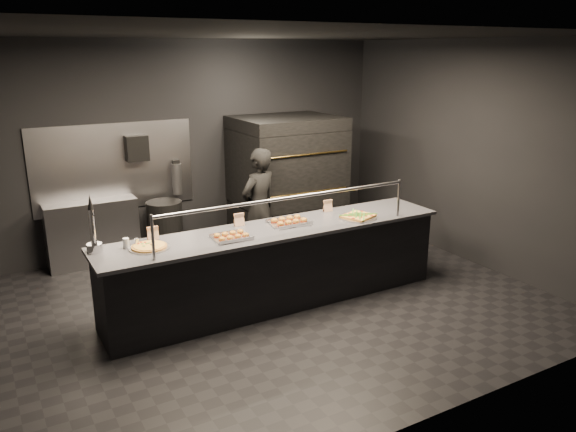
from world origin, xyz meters
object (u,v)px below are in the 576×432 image
object	(u,v)px
service_counter	(277,265)
slider_tray_b	(289,221)
fire_extinguisher	(177,178)
square_pizza	(358,216)
pizza_oven	(287,180)
worker	(259,208)
prep_shelf	(93,233)
slider_tray_a	(231,236)
trash_bin	(165,230)
beer_tap	(94,236)
towel_dispenser	(137,148)
round_pizza	(149,247)

from	to	relation	value
service_counter	slider_tray_b	distance (m)	0.53
fire_extinguisher	square_pizza	distance (m)	2.89
pizza_oven	worker	bearing A→B (deg)	-139.89
worker	pizza_oven	bearing A→B (deg)	-158.82
prep_shelf	slider_tray_b	size ratio (longest dim) A/B	2.35
slider_tray_a	square_pizza	size ratio (longest dim) A/B	0.93
slider_tray_a	trash_bin	xyz separation A→B (m)	(-0.06, 2.19, -0.53)
pizza_oven	slider_tray_b	world-z (taller)	pizza_oven
fire_extinguisher	beer_tap	xyz separation A→B (m)	(-1.60, -2.20, 0.03)
towel_dispenser	trash_bin	world-z (taller)	towel_dispenser
beer_tap	slider_tray_a	size ratio (longest dim) A/B	1.44
slider_tray_b	trash_bin	world-z (taller)	slider_tray_b
square_pizza	prep_shelf	bearing A→B (deg)	136.99
round_pizza	slider_tray_a	world-z (taller)	slider_tray_a
towel_dispenser	square_pizza	xyz separation A→B (m)	(1.93, -2.53, -0.61)
prep_shelf	beer_tap	world-z (taller)	beer_tap
round_pizza	slider_tray_b	distance (m)	1.65
fire_extinguisher	worker	size ratio (longest dim) A/B	0.31
service_counter	fire_extinguisher	bearing A→B (deg)	98.30
prep_shelf	round_pizza	world-z (taller)	round_pizza
pizza_oven	fire_extinguisher	bearing A→B (deg)	162.11
service_counter	pizza_oven	distance (m)	2.30
fire_extinguisher	prep_shelf	bearing A→B (deg)	-176.34
beer_tap	trash_bin	size ratio (longest dim) A/B	0.72
square_pizza	slider_tray_a	bearing A→B (deg)	178.39
pizza_oven	square_pizza	world-z (taller)	pizza_oven
prep_shelf	towel_dispenser	distance (m)	1.31
pizza_oven	fire_extinguisher	distance (m)	1.63
fire_extinguisher	trash_bin	bearing A→B (deg)	-135.41
pizza_oven	trash_bin	xyz separation A→B (m)	(-1.86, 0.20, -0.56)
square_pizza	round_pizza	bearing A→B (deg)	175.92
service_counter	square_pizza	size ratio (longest dim) A/B	9.24
round_pizza	slider_tray_a	size ratio (longest dim) A/B	0.99
pizza_oven	beer_tap	xyz separation A→B (m)	(-3.15, -1.70, 0.12)
prep_shelf	square_pizza	bearing A→B (deg)	-43.01
slider_tray_b	worker	distance (m)	1.16
service_counter	prep_shelf	bearing A→B (deg)	124.59
towel_dispenser	round_pizza	xyz separation A→B (m)	(-0.55, -2.35, -0.61)
worker	round_pizza	bearing A→B (deg)	13.60
service_counter	slider_tray_a	bearing A→B (deg)	-171.52
pizza_oven	slider_tray_b	size ratio (longest dim) A/B	3.74
service_counter	prep_shelf	size ratio (longest dim) A/B	3.42
beer_tap	pizza_oven	bearing A→B (deg)	28.37
slider_tray_a	prep_shelf	bearing A→B (deg)	112.53
round_pizza	square_pizza	bearing A→B (deg)	-4.08
round_pizza	slider_tray_b	xyz separation A→B (m)	(1.65, 0.03, 0.01)
square_pizza	beer_tap	bearing A→B (deg)	173.59
slider_tray_b	square_pizza	distance (m)	0.86
beer_tap	slider_tray_b	bearing A→B (deg)	-3.41
slider_tray_a	service_counter	bearing A→B (deg)	8.48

